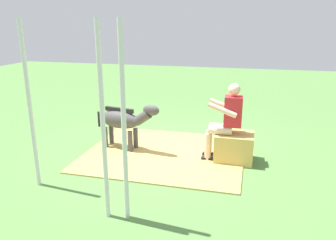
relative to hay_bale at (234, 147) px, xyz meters
The scene contains 8 objects.
ground_plane 1.34m from the hay_bale, 11.30° to the right, with size 24.00×24.00×0.00m, color #568442.
hay_patch 1.28m from the hay_bale, ahead, with size 2.87×2.45×0.02m, color tan.
hay_bale is the anchor object (origin of this frame).
person_seated 0.54m from the hay_bale, ahead, with size 0.67×0.43×1.38m.
pony_standing 2.10m from the hay_bale, ahead, with size 1.34×0.47×0.94m.
tent_pole_left 2.63m from the hay_bale, 61.12° to the left, with size 0.06×0.06×2.42m, color silver.
tent_pole_right 3.38m from the hay_bale, 30.54° to the left, with size 0.06×0.06×2.42m, color silver.
tent_pole_mid 2.77m from the hay_bale, 56.66° to the left, with size 0.06×0.06×2.42m, color silver.
Camera 1 is at (-1.51, 5.81, 2.37)m, focal length 35.34 mm.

